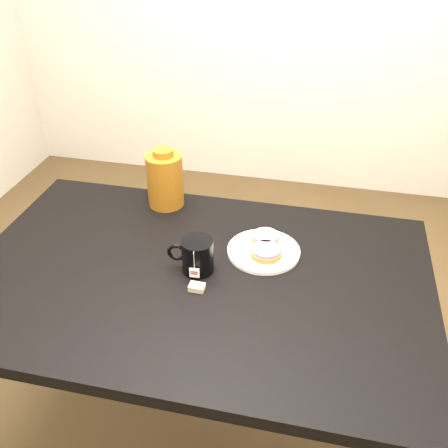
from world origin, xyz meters
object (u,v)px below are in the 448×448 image
object	(u,v)px
table	(197,294)
bagel_front	(266,252)
plate	(264,250)
teabag_pouch	(197,287)
mug	(197,255)
bagel_package	(165,179)
bagel_back	(265,238)

from	to	relation	value
table	bagel_front	world-z (taller)	bagel_front
plate	teabag_pouch	distance (m)	0.27
mug	bagel_package	xyz separation A→B (m)	(-0.21, 0.35, 0.05)
bagel_back	bagel_package	xyz separation A→B (m)	(-0.39, 0.17, 0.08)
table	bagel_back	bearing A→B (deg)	47.23
bagel_front	teabag_pouch	distance (m)	0.26
bagel_back	mug	bearing A→B (deg)	-136.13
mug	plate	bearing A→B (deg)	30.35
bagel_front	teabag_pouch	size ratio (longest dim) A/B	2.79
table	mug	xyz separation A→B (m)	(-0.00, 0.02, 0.14)
bagel_back	teabag_pouch	distance (m)	0.31
bagel_back	bagel_front	world-z (taller)	same
bagel_front	bagel_package	size ratio (longest dim) A/B	0.58
table	mug	distance (m)	0.14
bagel_package	bagel_back	bearing A→B (deg)	-23.60
bagel_package	table	bearing A→B (deg)	-59.69
table	teabag_pouch	xyz separation A→B (m)	(0.02, -0.07, 0.09)
teabag_pouch	bagel_front	bearing A→B (deg)	47.84
mug	bagel_front	bearing A→B (deg)	22.77
plate	bagel_package	distance (m)	0.46
plate	mug	distance (m)	0.23
plate	table	bearing A→B (deg)	-141.03
plate	bagel_back	world-z (taller)	bagel_back
plate	bagel_front	distance (m)	0.03
bagel_back	bagel_front	distance (m)	0.08
bagel_back	bagel_front	bearing A→B (deg)	-80.01
bagel_package	mug	bearing A→B (deg)	-58.73
bagel_back	bagel_front	size ratio (longest dim) A/B	0.89
plate	bagel_package	xyz separation A→B (m)	(-0.39, 0.22, 0.09)
bagel_front	mug	bearing A→B (deg)	-152.77
mug	bagel_package	bearing A→B (deg)	116.81
bagel_front	bagel_back	bearing A→B (deg)	99.99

